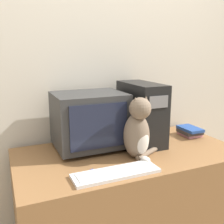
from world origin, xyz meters
TOP-DOWN VIEW (x-y plane):
  - wall_back at (0.00, 0.82)m, footprint 7.00×0.05m
  - desk at (0.00, 0.38)m, footprint 1.46×0.75m
  - crt_monitor at (-0.21, 0.54)m, footprint 0.46×0.38m
  - computer_tower at (0.17, 0.52)m, footprint 0.20×0.43m
  - keyboard at (-0.21, 0.11)m, footprint 0.48×0.15m
  - cat at (0.01, 0.27)m, footprint 0.26×0.22m
  - book_stack at (0.59, 0.49)m, footprint 0.15×0.19m
  - pen at (-0.38, 0.18)m, footprint 0.14×0.07m

SIDE VIEW (x-z plane):
  - desk at x=0.00m, z-range 0.00..0.77m
  - pen at x=-0.38m, z-range 0.77..0.78m
  - keyboard at x=-0.21m, z-range 0.77..0.79m
  - book_stack at x=0.59m, z-range 0.77..0.84m
  - cat at x=0.01m, z-range 0.75..1.14m
  - crt_monitor at x=-0.21m, z-range 0.77..1.15m
  - computer_tower at x=0.17m, z-range 0.77..1.20m
  - wall_back at x=0.00m, z-range 0.00..2.50m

